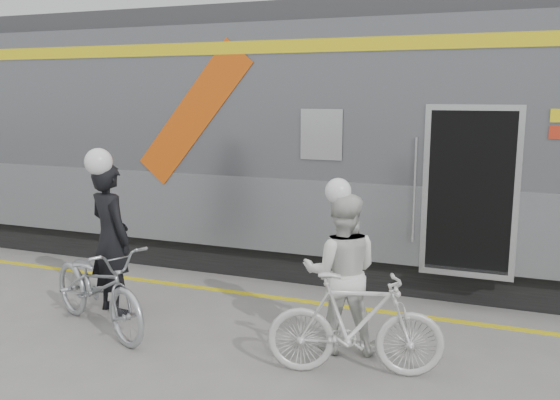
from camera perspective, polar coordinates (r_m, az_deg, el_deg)
The scene contains 9 objects.
ground at distance 6.41m, azimuth -4.41°, elevation -15.84°, with size 90.00×90.00×0.00m, color slate.
train at distance 9.77m, azimuth 5.53°, elevation 5.75°, with size 24.00×3.17×4.10m.
safety_strip at distance 8.25m, azimuth 2.10°, elevation -9.68°, with size 24.00×0.12×0.01m, color yellow.
man at distance 7.88m, azimuth -15.98°, elevation -3.61°, with size 0.72×0.47×1.96m, color black.
bicycle_left at distance 7.47m, azimuth -17.12°, elevation -7.96°, with size 0.72×2.06×1.08m, color #A4A7AC.
woman at distance 6.56m, azimuth 5.92°, elevation -6.96°, with size 0.86×0.67×1.77m, color silver.
bicycle_right at distance 6.10m, azimuth 7.26°, elevation -11.80°, with size 0.50×1.78×1.07m, color #BBBAB6.
helmet_man at distance 7.70m, azimuth -16.41°, elevation 4.75°, with size 0.34×0.34×0.34m, color white.
helmet_woman at distance 6.33m, azimuth 6.10°, elevation 1.93°, with size 0.28×0.28×0.28m, color white.
Camera 1 is at (2.50, -5.19, 2.82)m, focal length 38.00 mm.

